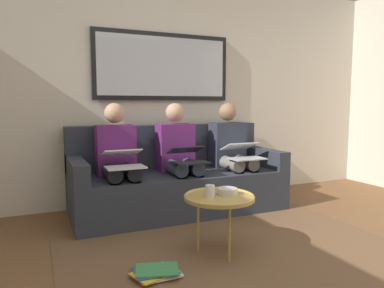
% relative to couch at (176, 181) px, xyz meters
% --- Properties ---
extents(wall_rear, '(6.00, 0.12, 2.60)m').
position_rel_couch_xyz_m(wall_rear, '(0.00, -0.48, 0.99)').
color(wall_rear, beige).
rests_on(wall_rear, ground_plane).
extents(area_rug, '(2.60, 1.80, 0.01)m').
position_rel_couch_xyz_m(area_rug, '(0.00, 1.27, -0.31)').
color(area_rug, brown).
rests_on(area_rug, ground_plane).
extents(couch, '(2.20, 0.90, 0.90)m').
position_rel_couch_xyz_m(couch, '(0.00, 0.00, 0.00)').
color(couch, '#2D333D').
rests_on(couch, ground_plane).
extents(framed_mirror, '(1.60, 0.05, 0.76)m').
position_rel_couch_xyz_m(framed_mirror, '(0.00, -0.39, 1.24)').
color(framed_mirror, black).
extents(coffee_table, '(0.53, 0.53, 0.46)m').
position_rel_couch_xyz_m(coffee_table, '(0.13, 1.22, 0.12)').
color(coffee_table, tan).
rests_on(coffee_table, ground_plane).
extents(cup, '(0.07, 0.07, 0.09)m').
position_rel_couch_xyz_m(cup, '(0.21, 1.22, 0.18)').
color(cup, silver).
rests_on(cup, coffee_table).
extents(bowl, '(0.15, 0.15, 0.05)m').
position_rel_couch_xyz_m(bowl, '(0.05, 1.21, 0.16)').
color(bowl, beige).
rests_on(bowl, coffee_table).
extents(person_left, '(0.38, 0.58, 1.14)m').
position_rel_couch_xyz_m(person_left, '(-0.64, 0.07, 0.30)').
color(person_left, '#2D3342').
rests_on(person_left, couch).
extents(laptop_silver, '(0.36, 0.38, 0.17)m').
position_rel_couch_xyz_m(laptop_silver, '(-0.64, 0.30, 0.32)').
color(laptop_silver, silver).
extents(person_middle, '(0.38, 0.58, 1.14)m').
position_rel_couch_xyz_m(person_middle, '(0.00, 0.07, 0.30)').
color(person_middle, '#66236B').
rests_on(person_middle, couch).
extents(laptop_black, '(0.34, 0.36, 0.16)m').
position_rel_couch_xyz_m(laptop_black, '(0.00, 0.31, 0.31)').
color(laptop_black, black).
extents(person_right, '(0.38, 0.58, 1.14)m').
position_rel_couch_xyz_m(person_right, '(0.64, 0.07, 0.30)').
color(person_right, '#66236B').
rests_on(person_right, couch).
extents(laptop_white, '(0.35, 0.38, 0.16)m').
position_rel_couch_xyz_m(laptop_white, '(0.64, 0.31, 0.32)').
color(laptop_white, white).
extents(magazine_stack, '(0.34, 0.27, 0.05)m').
position_rel_couch_xyz_m(magazine_stack, '(0.68, 1.38, -0.28)').
color(magazine_stack, red).
rests_on(magazine_stack, ground_plane).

